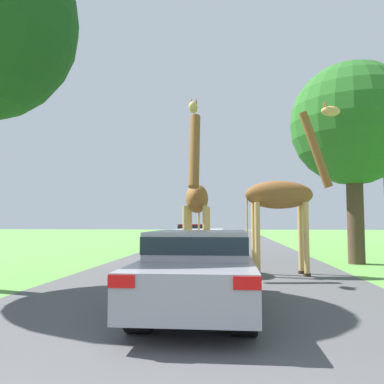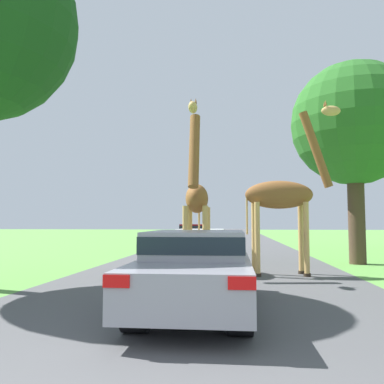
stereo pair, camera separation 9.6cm
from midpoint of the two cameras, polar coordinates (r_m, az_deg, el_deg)
road at (r=31.59m, az=4.83°, el=-6.95°), size 7.99×120.00×0.00m
giraffe_near_road at (r=12.04m, az=0.88°, el=-0.84°), size 0.81×2.61×4.90m
giraffe_companion at (r=11.97m, az=13.00°, el=-0.35°), size 2.84×0.91×5.05m
car_lead_maroon at (r=7.04m, az=1.09°, el=-10.48°), size 1.75×4.71×1.35m
car_queue_right at (r=24.57m, az=0.40°, el=-6.02°), size 1.72×4.08×1.37m
car_queue_left at (r=15.80m, az=1.42°, el=-7.23°), size 1.96×4.39×1.23m
tree_right_cluster at (r=16.28m, az=21.92°, el=8.78°), size 4.54×4.54×7.40m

